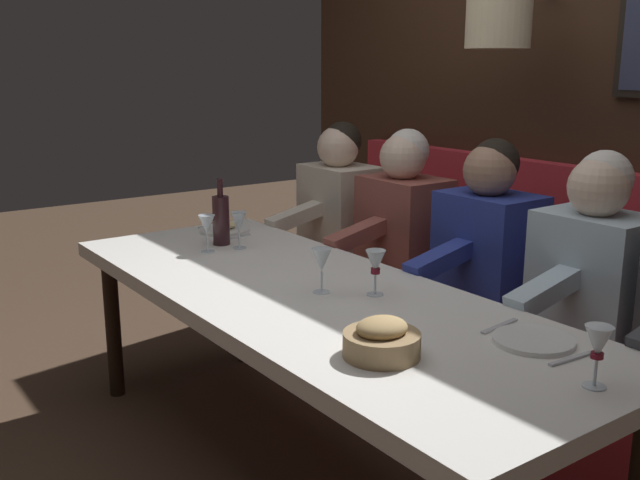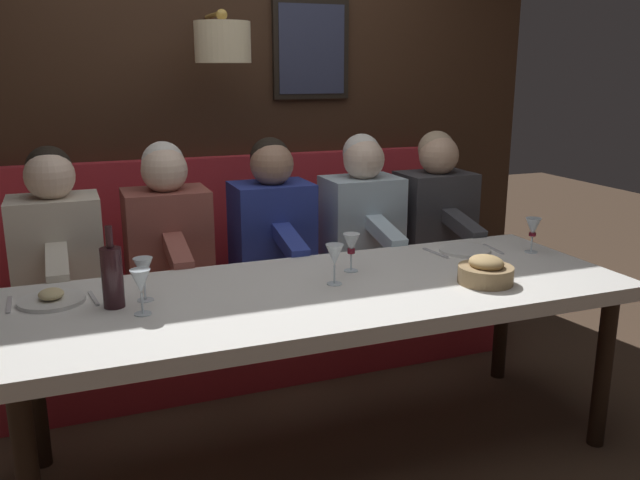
{
  "view_description": "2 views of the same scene",
  "coord_description": "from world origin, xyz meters",
  "px_view_note": "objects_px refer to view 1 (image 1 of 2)",
  "views": [
    {
      "loc": [
        -1.45,
        -2.06,
        1.55
      ],
      "look_at": [
        0.05,
        0.01,
        0.92
      ],
      "focal_mm": 41.04,
      "sensor_mm": 36.0,
      "label": 1
    },
    {
      "loc": [
        -2.31,
        0.93,
        1.58
      ],
      "look_at": [
        0.05,
        0.01,
        0.92
      ],
      "focal_mm": 37.33,
      "sensor_mm": 36.0,
      "label": 2
    }
  ],
  "objects_px": {
    "diner_middle": "(488,239)",
    "diner_near": "(593,266)",
    "diner_farthest": "(339,202)",
    "wine_glass_0": "(239,223)",
    "bread_bowl": "(382,340)",
    "wine_glass_2": "(322,261)",
    "wine_bottle": "(221,219)",
    "diner_far": "(403,218)",
    "dining_table": "(311,308)",
    "wine_glass_3": "(376,264)",
    "wine_glass_1": "(598,344)",
    "wine_glass_4": "(207,226)"
  },
  "relations": [
    {
      "from": "diner_middle",
      "to": "diner_near",
      "type": "bearing_deg",
      "value": -90.0
    },
    {
      "from": "diner_farthest",
      "to": "diner_middle",
      "type": "bearing_deg",
      "value": -90.0
    },
    {
      "from": "wine_glass_0",
      "to": "bread_bowl",
      "type": "xyz_separation_m",
      "value": [
        -0.28,
        -1.3,
        -0.07
      ]
    },
    {
      "from": "wine_glass_2",
      "to": "wine_bottle",
      "type": "distance_m",
      "value": 0.84
    },
    {
      "from": "diner_near",
      "to": "wine_bottle",
      "type": "relative_size",
      "value": 2.64
    },
    {
      "from": "diner_far",
      "to": "wine_glass_0",
      "type": "relative_size",
      "value": 4.82
    },
    {
      "from": "diner_near",
      "to": "diner_middle",
      "type": "relative_size",
      "value": 1.0
    },
    {
      "from": "dining_table",
      "to": "diner_middle",
      "type": "bearing_deg",
      "value": -3.17
    },
    {
      "from": "diner_middle",
      "to": "wine_bottle",
      "type": "relative_size",
      "value": 2.64
    },
    {
      "from": "diner_farthest",
      "to": "wine_bottle",
      "type": "height_order",
      "value": "diner_farthest"
    },
    {
      "from": "wine_glass_3",
      "to": "bread_bowl",
      "type": "relative_size",
      "value": 0.75
    },
    {
      "from": "diner_farthest",
      "to": "wine_glass_2",
      "type": "height_order",
      "value": "diner_farthest"
    },
    {
      "from": "diner_middle",
      "to": "wine_glass_2",
      "type": "xyz_separation_m",
      "value": [
        -0.86,
        0.01,
        0.04
      ]
    },
    {
      "from": "dining_table",
      "to": "diner_farthest",
      "type": "relative_size",
      "value": 3.07
    },
    {
      "from": "diner_near",
      "to": "diner_far",
      "type": "bearing_deg",
      "value": 90.0
    },
    {
      "from": "wine_bottle",
      "to": "wine_glass_0",
      "type": "bearing_deg",
      "value": -75.74
    },
    {
      "from": "diner_far",
      "to": "wine_glass_2",
      "type": "height_order",
      "value": "diner_far"
    },
    {
      "from": "diner_middle",
      "to": "wine_bottle",
      "type": "distance_m",
      "value": 1.18
    },
    {
      "from": "diner_middle",
      "to": "wine_glass_1",
      "type": "height_order",
      "value": "diner_middle"
    },
    {
      "from": "dining_table",
      "to": "diner_near",
      "type": "xyz_separation_m",
      "value": [
        0.88,
        -0.56,
        0.14
      ]
    },
    {
      "from": "wine_glass_0",
      "to": "wine_glass_4",
      "type": "bearing_deg",
      "value": 169.46
    },
    {
      "from": "diner_near",
      "to": "wine_glass_4",
      "type": "relative_size",
      "value": 4.82
    },
    {
      "from": "dining_table",
      "to": "wine_glass_3",
      "type": "bearing_deg",
      "value": -47.43
    },
    {
      "from": "diner_middle",
      "to": "wine_glass_0",
      "type": "distance_m",
      "value": 1.08
    },
    {
      "from": "wine_glass_1",
      "to": "wine_glass_4",
      "type": "bearing_deg",
      "value": 95.45
    },
    {
      "from": "diner_near",
      "to": "wine_glass_3",
      "type": "relative_size",
      "value": 4.82
    },
    {
      "from": "diner_near",
      "to": "wine_glass_1",
      "type": "height_order",
      "value": "diner_near"
    },
    {
      "from": "dining_table",
      "to": "wine_glass_2",
      "type": "height_order",
      "value": "wine_glass_2"
    },
    {
      "from": "diner_far",
      "to": "diner_middle",
      "type": "bearing_deg",
      "value": -90.0
    },
    {
      "from": "wine_glass_2",
      "to": "wine_glass_4",
      "type": "distance_m",
      "value": 0.76
    },
    {
      "from": "diner_farthest",
      "to": "wine_glass_3",
      "type": "relative_size",
      "value": 4.82
    },
    {
      "from": "wine_glass_1",
      "to": "wine_glass_4",
      "type": "height_order",
      "value": "same"
    },
    {
      "from": "diner_near",
      "to": "wine_bottle",
      "type": "bearing_deg",
      "value": 120.92
    },
    {
      "from": "diner_far",
      "to": "dining_table",
      "type": "bearing_deg",
      "value": -151.29
    },
    {
      "from": "diner_far",
      "to": "wine_glass_0",
      "type": "xyz_separation_m",
      "value": [
        -0.78,
        0.2,
        0.04
      ]
    },
    {
      "from": "wine_glass_0",
      "to": "wine_bottle",
      "type": "xyz_separation_m",
      "value": [
        -0.03,
        0.11,
        -0.0
      ]
    },
    {
      "from": "diner_farthest",
      "to": "wine_glass_1",
      "type": "distance_m",
      "value": 2.2
    },
    {
      "from": "dining_table",
      "to": "diner_far",
      "type": "relative_size",
      "value": 3.07
    },
    {
      "from": "wine_glass_0",
      "to": "bread_bowl",
      "type": "height_order",
      "value": "wine_glass_0"
    },
    {
      "from": "wine_glass_0",
      "to": "bread_bowl",
      "type": "distance_m",
      "value": 1.33
    },
    {
      "from": "diner_far",
      "to": "wine_glass_0",
      "type": "height_order",
      "value": "diner_far"
    },
    {
      "from": "wine_glass_0",
      "to": "bread_bowl",
      "type": "bearing_deg",
      "value": -102.27
    },
    {
      "from": "wine_glass_3",
      "to": "wine_glass_4",
      "type": "xyz_separation_m",
      "value": [
        -0.2,
        0.89,
        0.0
      ]
    },
    {
      "from": "wine_glass_1",
      "to": "wine_glass_3",
      "type": "distance_m",
      "value": 0.91
    },
    {
      "from": "dining_table",
      "to": "wine_glass_1",
      "type": "relative_size",
      "value": 14.78
    },
    {
      "from": "diner_far",
      "to": "diner_farthest",
      "type": "bearing_deg",
      "value": 90.0
    },
    {
      "from": "diner_farthest",
      "to": "dining_table",
      "type": "bearing_deg",
      "value": -131.75
    },
    {
      "from": "dining_table",
      "to": "wine_glass_0",
      "type": "distance_m",
      "value": 0.72
    },
    {
      "from": "wine_glass_0",
      "to": "wine_glass_4",
      "type": "distance_m",
      "value": 0.15
    },
    {
      "from": "wine_glass_0",
      "to": "wine_glass_3",
      "type": "bearing_deg",
      "value": -85.98
    }
  ]
}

